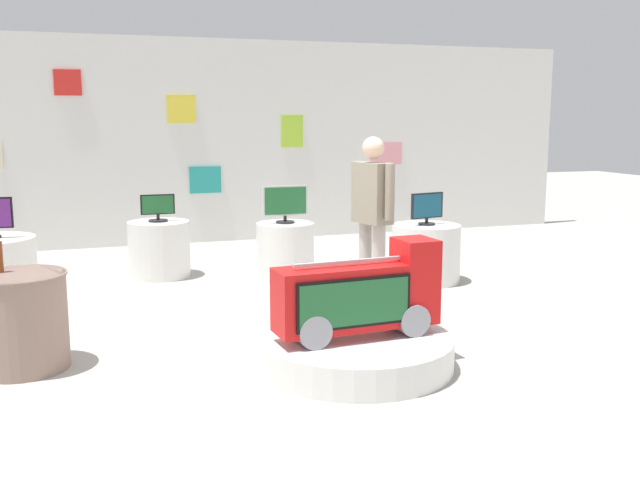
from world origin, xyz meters
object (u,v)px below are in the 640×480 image
at_px(tv_on_left_rear, 285,203).
at_px(display_pedestal_center_rear, 426,253).
at_px(novelty_firetruck_tv, 360,298).
at_px(display_pedestal_far_right, 159,249).
at_px(tv_on_far_right, 158,208).
at_px(shopper_browsing_near_truck, 372,212).
at_px(main_display_pedestal, 356,352).
at_px(side_table_round, 21,320).
at_px(display_pedestal_left_rear, 285,251).
at_px(tv_on_center_rear, 427,208).

height_order(tv_on_left_rear, display_pedestal_center_rear, tv_on_left_rear).
bearing_deg(novelty_firetruck_tv, display_pedestal_far_right, 106.46).
bearing_deg(display_pedestal_far_right, tv_on_far_right, -91.12).
bearing_deg(shopper_browsing_near_truck, display_pedestal_center_rear, 44.51).
height_order(main_display_pedestal, tv_on_far_right, tv_on_far_right).
relative_size(tv_on_left_rear, display_pedestal_far_right, 0.74).
xyz_separation_m(novelty_firetruck_tv, tv_on_far_right, (-1.06, 3.57, 0.28)).
xyz_separation_m(tv_on_left_rear, shopper_browsing_near_truck, (0.34, -1.70, 0.10)).
distance_m(novelty_firetruck_tv, display_pedestal_far_right, 3.73).
xyz_separation_m(tv_on_left_rear, tv_on_far_right, (-1.34, 0.57, -0.07)).
xyz_separation_m(main_display_pedestal, side_table_round, (-2.32, 0.73, 0.25)).
distance_m(main_display_pedestal, display_pedestal_far_right, 3.72).
distance_m(main_display_pedestal, display_pedestal_center_rear, 2.95).
bearing_deg(tv_on_far_right, display_pedestal_left_rear, -23.00).
height_order(tv_on_far_right, shopper_browsing_near_truck, shopper_browsing_near_truck).
bearing_deg(novelty_firetruck_tv, side_table_round, 162.51).
bearing_deg(side_table_round, display_pedestal_center_rear, 21.89).
relative_size(display_pedestal_center_rear, tv_on_far_right, 1.99).
xyz_separation_m(novelty_firetruck_tv, display_pedestal_center_rear, (1.72, 2.37, -0.20)).
height_order(novelty_firetruck_tv, side_table_round, novelty_firetruck_tv).
height_order(main_display_pedestal, display_pedestal_center_rear, display_pedestal_center_rear).
bearing_deg(tv_on_left_rear, tv_on_far_right, 156.85).
bearing_deg(tv_on_center_rear, tv_on_far_right, 156.61).
bearing_deg(side_table_round, display_pedestal_left_rear, 40.77).
xyz_separation_m(novelty_firetruck_tv, display_pedestal_far_right, (-1.06, 3.57, -0.20)).
relative_size(display_pedestal_center_rear, tv_on_center_rear, 1.84).
bearing_deg(novelty_firetruck_tv, shopper_browsing_near_truck, 64.14).
xyz_separation_m(tv_on_center_rear, display_pedestal_far_right, (-2.78, 1.20, -0.51)).
relative_size(main_display_pedestal, display_pedestal_center_rear, 1.87).
height_order(main_display_pedestal, tv_on_left_rear, tv_on_left_rear).
height_order(display_pedestal_left_rear, shopper_browsing_near_truck, shopper_browsing_near_truck).
xyz_separation_m(novelty_firetruck_tv, display_pedestal_left_rear, (0.28, 3.00, -0.20)).
height_order(tv_on_center_rear, side_table_round, tv_on_center_rear).
xyz_separation_m(tv_on_center_rear, side_table_round, (-4.06, -1.63, -0.47)).
distance_m(display_pedestal_center_rear, side_table_round, 4.38).
height_order(novelty_firetruck_tv, tv_on_left_rear, tv_on_left_rear).
xyz_separation_m(display_pedestal_far_right, tv_on_far_right, (-0.00, -0.00, 0.48)).
distance_m(display_pedestal_far_right, shopper_browsing_near_truck, 2.90).
xyz_separation_m(display_pedestal_left_rear, display_pedestal_far_right, (-1.34, 0.57, 0.00)).
bearing_deg(tv_on_far_right, display_pedestal_center_rear, -23.31).
height_order(novelty_firetruck_tv, tv_on_far_right, tv_on_far_right).
relative_size(main_display_pedestal, display_pedestal_left_rear, 2.19).
bearing_deg(display_pedestal_center_rear, shopper_browsing_near_truck, -135.49).
xyz_separation_m(display_pedestal_center_rear, display_pedestal_far_right, (-2.78, 1.20, 0.00)).
bearing_deg(display_pedestal_far_right, display_pedestal_left_rear, -23.14).
relative_size(main_display_pedestal, shopper_browsing_near_truck, 0.87).
height_order(main_display_pedestal, display_pedestal_left_rear, display_pedestal_left_rear).
bearing_deg(side_table_round, tv_on_center_rear, 21.85).
distance_m(novelty_firetruck_tv, tv_on_center_rear, 2.94).
xyz_separation_m(tv_on_center_rear, tv_on_far_right, (-2.78, 1.20, -0.03)).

